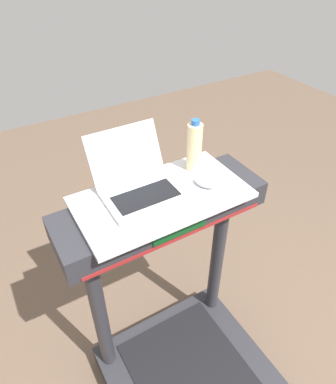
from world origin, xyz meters
The scene contains 4 objects.
desk_board centered at (0.00, 0.70, 1.13)m, with size 0.70×0.38×0.02m, color silver.
laptop centered at (-0.07, 0.77, 1.19)m, with size 0.31×0.32×0.22m.
computer_mouse centered at (0.19, 0.67, 1.16)m, with size 0.06×0.10×0.03m, color #B2B2B7.
water_bottle centered at (0.22, 0.79, 1.25)m, with size 0.07×0.07×0.24m.
Camera 1 is at (-0.53, -0.25, 2.02)m, focal length 32.49 mm.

